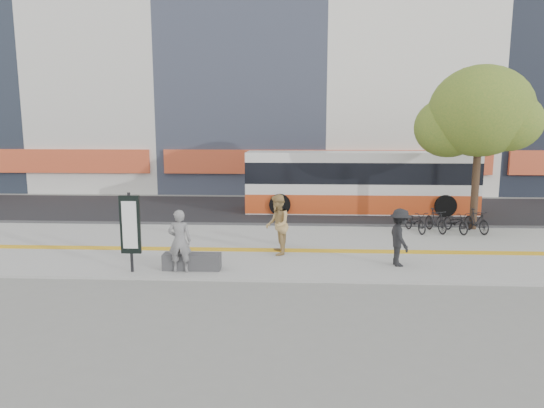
{
  "coord_description": "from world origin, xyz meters",
  "views": [
    {
      "loc": [
        0.28,
        -13.98,
        4.02
      ],
      "look_at": [
        -0.52,
        2.0,
        1.43
      ],
      "focal_mm": 31.58,
      "sensor_mm": 36.0,
      "label": 1
    }
  ],
  "objects_px": {
    "seated_woman": "(180,241)",
    "pedestrian_dark": "(400,237)",
    "bench": "(192,261)",
    "street_tree": "(478,114)",
    "bus": "(359,184)",
    "pedestrian_tan": "(277,225)",
    "signboard": "(130,226)"
  },
  "relations": [
    {
      "from": "seated_woman",
      "to": "signboard",
      "type": "bearing_deg",
      "value": -1.83
    },
    {
      "from": "seated_woman",
      "to": "pedestrian_dark",
      "type": "distance_m",
      "value": 6.19
    },
    {
      "from": "bench",
      "to": "seated_woman",
      "type": "relative_size",
      "value": 0.92
    },
    {
      "from": "bench",
      "to": "pedestrian_dark",
      "type": "bearing_deg",
      "value": 6.57
    },
    {
      "from": "bus",
      "to": "pedestrian_tan",
      "type": "distance_m",
      "value": 8.73
    },
    {
      "from": "bench",
      "to": "bus",
      "type": "height_order",
      "value": "bus"
    },
    {
      "from": "signboard",
      "to": "street_tree",
      "type": "relative_size",
      "value": 0.35
    },
    {
      "from": "bench",
      "to": "seated_woman",
      "type": "height_order",
      "value": "seated_woman"
    },
    {
      "from": "bench",
      "to": "pedestrian_dark",
      "type": "xyz_separation_m",
      "value": [
        5.85,
        0.67,
        0.6
      ]
    },
    {
      "from": "street_tree",
      "to": "seated_woman",
      "type": "relative_size",
      "value": 3.64
    },
    {
      "from": "bench",
      "to": "street_tree",
      "type": "relative_size",
      "value": 0.25
    },
    {
      "from": "bus",
      "to": "seated_woman",
      "type": "relative_size",
      "value": 6.09
    },
    {
      "from": "pedestrian_tan",
      "to": "signboard",
      "type": "bearing_deg",
      "value": -67.43
    },
    {
      "from": "street_tree",
      "to": "pedestrian_tan",
      "type": "bearing_deg",
      "value": -150.11
    },
    {
      "from": "pedestrian_tan",
      "to": "street_tree",
      "type": "bearing_deg",
      "value": 114.99
    },
    {
      "from": "pedestrian_tan",
      "to": "pedestrian_dark",
      "type": "relative_size",
      "value": 1.14
    },
    {
      "from": "street_tree",
      "to": "bus",
      "type": "xyz_separation_m",
      "value": [
        -3.93,
        3.68,
        -3.13
      ]
    },
    {
      "from": "signboard",
      "to": "seated_woman",
      "type": "xyz_separation_m",
      "value": [
        1.33,
        0.07,
        -0.42
      ]
    },
    {
      "from": "signboard",
      "to": "pedestrian_dark",
      "type": "distance_m",
      "value": 7.53
    },
    {
      "from": "pedestrian_tan",
      "to": "bench",
      "type": "bearing_deg",
      "value": -58.13
    },
    {
      "from": "seated_woman",
      "to": "bench",
      "type": "bearing_deg",
      "value": -144.9
    },
    {
      "from": "street_tree",
      "to": "bus",
      "type": "distance_m",
      "value": 6.23
    },
    {
      "from": "signboard",
      "to": "bus",
      "type": "xyz_separation_m",
      "value": [
        7.45,
        10.01,
        0.01
      ]
    },
    {
      "from": "signboard",
      "to": "bus",
      "type": "distance_m",
      "value": 12.47
    },
    {
      "from": "signboard",
      "to": "pedestrian_tan",
      "type": "distance_m",
      "value": 4.43
    },
    {
      "from": "street_tree",
      "to": "pedestrian_dark",
      "type": "height_order",
      "value": "street_tree"
    },
    {
      "from": "bench",
      "to": "pedestrian_dark",
      "type": "relative_size",
      "value": 0.97
    },
    {
      "from": "bus",
      "to": "pedestrian_tan",
      "type": "height_order",
      "value": "bus"
    },
    {
      "from": "bench",
      "to": "signboard",
      "type": "xyz_separation_m",
      "value": [
        -1.6,
        -0.31,
        1.06
      ]
    },
    {
      "from": "bench",
      "to": "seated_woman",
      "type": "distance_m",
      "value": 0.73
    },
    {
      "from": "street_tree",
      "to": "pedestrian_dark",
      "type": "bearing_deg",
      "value": -126.3
    },
    {
      "from": "bench",
      "to": "street_tree",
      "type": "bearing_deg",
      "value": 31.62
    }
  ]
}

